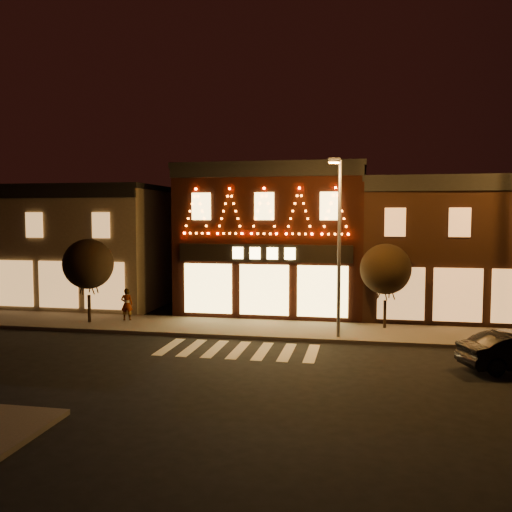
% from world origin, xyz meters
% --- Properties ---
extents(ground, '(120.00, 120.00, 0.00)m').
position_xyz_m(ground, '(0.00, 0.00, 0.00)').
color(ground, black).
rests_on(ground, ground).
extents(sidewalk_far, '(44.00, 4.00, 0.15)m').
position_xyz_m(sidewalk_far, '(2.00, 8.00, 0.07)').
color(sidewalk_far, '#47423D').
rests_on(sidewalk_far, ground).
extents(building_left, '(12.20, 8.28, 7.30)m').
position_xyz_m(building_left, '(-13.00, 13.99, 3.66)').
color(building_left, '#6A604B').
rests_on(building_left, ground).
extents(building_pulp, '(10.20, 8.34, 8.30)m').
position_xyz_m(building_pulp, '(0.00, 13.98, 4.16)').
color(building_pulp, black).
rests_on(building_pulp, ground).
extents(building_right_a, '(9.20, 8.28, 7.50)m').
position_xyz_m(building_right_a, '(9.50, 13.99, 3.76)').
color(building_right_a, black).
rests_on(building_right_a, ground).
extents(streetlamp_mid, '(0.51, 1.79, 7.78)m').
position_xyz_m(streetlamp_mid, '(3.91, 6.42, 4.71)').
color(streetlamp_mid, '#59595E').
rests_on(streetlamp_mid, sidewalk_far).
extents(tree_left, '(2.52, 2.52, 4.21)m').
position_xyz_m(tree_left, '(-8.56, 7.63, 3.10)').
color(tree_left, black).
rests_on(tree_left, sidewalk_far).
extents(tree_right, '(2.42, 2.42, 4.04)m').
position_xyz_m(tree_right, '(6.05, 9.02, 2.98)').
color(tree_right, black).
rests_on(tree_right, sidewalk_far).
extents(pedestrian, '(0.67, 0.50, 1.65)m').
position_xyz_m(pedestrian, '(-6.90, 8.45, 0.97)').
color(pedestrian, gray).
rests_on(pedestrian, sidewalk_far).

